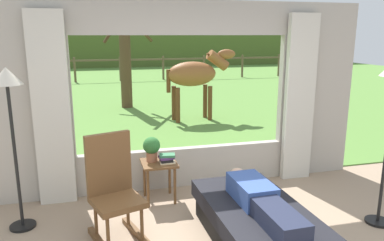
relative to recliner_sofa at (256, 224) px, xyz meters
name	(u,v)px	position (x,y,z in m)	size (l,w,h in m)	color
back_wall_with_window	(183,99)	(-0.35, 1.70, 1.03)	(5.20, 0.12, 2.55)	#ADA599
curtain_panel_left	(52,111)	(-2.04, 1.56, 0.98)	(0.44, 0.10, 2.40)	beige
curtain_panel_right	(299,99)	(1.34, 1.56, 0.98)	(0.44, 0.10, 2.40)	beige
outdoor_pasture_lawn	(124,86)	(-0.35, 12.60, -0.21)	(36.00, 21.68, 0.02)	#568438
distant_hill_ridge	(111,49)	(-0.35, 22.44, 0.98)	(36.00, 2.00, 2.40)	#485926
recliner_sofa	(256,224)	(0.00, 0.00, 0.00)	(0.93, 1.72, 0.42)	black
reclining_person	(259,199)	(0.00, -0.05, 0.30)	(0.35, 1.43, 0.22)	#334C8C
rocking_chair	(113,189)	(-1.39, 0.51, 0.33)	(0.65, 0.79, 1.12)	brown
side_table	(159,169)	(-0.78, 1.29, 0.21)	(0.44, 0.44, 0.52)	brown
potted_plant	(152,147)	(-0.86, 1.35, 0.48)	(0.22, 0.22, 0.32)	#9E6042
book_stack	(167,159)	(-0.69, 1.23, 0.36)	(0.21, 0.17, 0.12)	beige
floor_lamp_left	(9,101)	(-2.38, 0.98, 1.22)	(0.32, 0.32, 1.79)	black
horse	(195,74)	(0.87, 5.63, 0.94)	(1.82, 0.68, 1.73)	brown
pasture_tree	(126,51)	(-0.61, 7.74, 1.42)	(1.43, 1.51, 3.16)	#4C3823
pasture_fence_line	(120,65)	(-0.35, 14.25, 0.53)	(16.10, 0.10, 1.10)	brown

